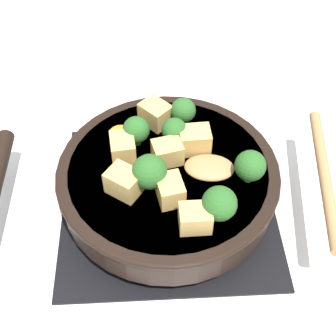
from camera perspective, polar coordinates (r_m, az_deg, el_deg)
ground_plane at (r=0.70m, az=-0.00°, el=-4.23°), size 2.40×2.40×0.00m
front_burner_grate at (r=0.69m, az=-0.00°, el=-3.63°), size 0.31×0.31×0.03m
skillet_pan at (r=0.66m, az=-0.24°, el=-1.31°), size 0.41×0.31×0.05m
wooden_spoon at (r=0.64m, az=12.88°, el=-0.47°), size 0.21×0.24×0.02m
tofu_cube_center_large at (r=0.65m, az=3.27°, el=3.43°), size 0.04×0.04×0.03m
tofu_cube_near_handle at (r=0.65m, az=-5.52°, el=2.47°), size 0.04×0.04×0.03m
tofu_cube_east_chunk at (r=0.69m, az=-1.56°, el=6.62°), size 0.05×0.05×0.03m
tofu_cube_west_chunk at (r=0.57m, az=3.34°, el=-6.12°), size 0.04×0.03×0.03m
tofu_cube_back_piece at (r=0.59m, az=0.38°, el=-2.72°), size 0.04×0.05×0.03m
tofu_cube_front_piece at (r=0.60m, az=-5.36°, el=-1.72°), size 0.05×0.05×0.03m
tofu_cube_mid_small at (r=0.64m, az=-0.14°, el=1.92°), size 0.05×0.04×0.03m
broccoli_floret_near_spoon at (r=0.65m, az=0.78°, el=4.57°), size 0.04×0.04×0.04m
broccoli_floret_center_top at (r=0.68m, az=1.86°, el=6.99°), size 0.04×0.04×0.04m
broccoli_floret_east_rim at (r=0.57m, az=6.28°, el=-4.35°), size 0.04×0.04×0.05m
broccoli_floret_west_rim at (r=0.61m, az=9.99°, el=0.23°), size 0.04×0.04×0.05m
broccoli_floret_north_edge at (r=0.60m, az=-2.26°, el=-0.48°), size 0.05×0.05×0.05m
broccoli_floret_south_cluster at (r=0.65m, az=-3.90°, el=4.63°), size 0.04×0.04×0.05m
carrot_slice_orange_thin at (r=0.64m, az=-3.04°, el=0.04°), size 0.03×0.03×0.01m
carrot_slice_near_center at (r=0.69m, az=-5.84°, el=4.20°), size 0.03×0.03×0.01m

